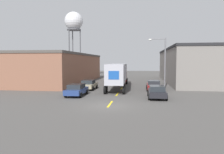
% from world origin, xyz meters
% --- Properties ---
extents(ground_plane, '(160.00, 160.00, 0.00)m').
position_xyz_m(ground_plane, '(0.00, 0.00, 0.00)').
color(ground_plane, '#4C4947').
extents(road_centerline, '(0.20, 16.52, 0.01)m').
position_xyz_m(road_centerline, '(0.00, 7.57, 0.00)').
color(road_centerline, yellow).
rests_on(road_centerline, ground_plane).
extents(warehouse_left, '(11.72, 27.97, 5.77)m').
position_xyz_m(warehouse_left, '(-13.68, 22.96, 2.89)').
color(warehouse_left, brown).
rests_on(warehouse_left, ground_plane).
extents(warehouse_right, '(10.23, 28.32, 6.78)m').
position_xyz_m(warehouse_right, '(12.94, 25.93, 3.40)').
color(warehouse_right, slate).
rests_on(warehouse_right, ground_plane).
extents(semi_truck, '(3.22, 15.55, 3.81)m').
position_xyz_m(semi_truck, '(-0.65, 14.27, 2.34)').
color(semi_truck, '#B21919').
rests_on(semi_truck, ground_plane).
extents(parked_car_left_far, '(2.08, 4.52, 1.43)m').
position_xyz_m(parked_car_left_far, '(-4.79, 11.72, 0.74)').
color(parked_car_left_far, tan).
rests_on(parked_car_left_far, ground_plane).
extents(parked_car_left_near, '(2.08, 4.52, 1.43)m').
position_xyz_m(parked_car_left_near, '(-4.79, 5.55, 0.74)').
color(parked_car_left_near, navy).
rests_on(parked_car_left_near, ground_plane).
extents(parked_car_right_near, '(2.08, 4.52, 1.43)m').
position_xyz_m(parked_car_right_near, '(4.79, 5.08, 0.74)').
color(parked_car_right_near, black).
rests_on(parked_car_right_near, ground_plane).
extents(parked_car_right_mid, '(2.08, 4.52, 1.43)m').
position_xyz_m(parked_car_right_mid, '(4.79, 12.02, 0.74)').
color(parked_car_right_mid, maroon).
rests_on(parked_car_right_mid, ground_plane).
extents(water_tower, '(5.21, 5.21, 18.23)m').
position_xyz_m(water_tower, '(-16.10, 40.66, 15.36)').
color(water_tower, '#47474C').
rests_on(water_tower, ground_plane).
extents(street_lamp, '(2.64, 0.32, 7.73)m').
position_xyz_m(street_lamp, '(6.23, 13.74, 4.51)').
color(street_lamp, slate).
rests_on(street_lamp, ground_plane).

